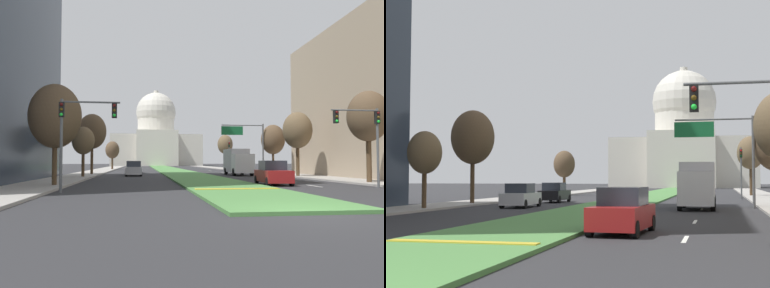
% 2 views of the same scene
% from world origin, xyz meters
% --- Properties ---
extents(ground_plane, '(288.42, 288.42, 0.00)m').
position_xyz_m(ground_plane, '(0.00, 65.55, 0.00)').
color(ground_plane, '#2B2B2D').
extents(grass_median, '(5.44, 117.99, 0.14)m').
position_xyz_m(grass_median, '(0.00, 58.99, 0.07)').
color(grass_median, '#4C8442').
rests_on(grass_median, ground_plane).
extents(median_curb_nose, '(4.89, 0.50, 0.04)m').
position_xyz_m(median_curb_nose, '(0.00, 9.74, 0.16)').
color(median_curb_nose, gold).
rests_on(median_curb_nose, grass_median).
extents(lane_dashes_right, '(0.16, 43.22, 0.01)m').
position_xyz_m(lane_dashes_right, '(6.54, 33.63, 0.00)').
color(lane_dashes_right, silver).
rests_on(lane_dashes_right, ground_plane).
extents(sidewalk_left, '(4.00, 117.99, 0.15)m').
position_xyz_m(sidewalk_left, '(-12.37, 52.44, 0.07)').
color(sidewalk_left, '#9E9991').
rests_on(sidewalk_left, ground_plane).
extents(sidewalk_right, '(4.00, 117.99, 0.15)m').
position_xyz_m(sidewalk_right, '(12.37, 52.44, 0.07)').
color(sidewalk_right, '#9E9991').
rests_on(sidewalk_right, ground_plane).
extents(capitol_building, '(32.04, 24.88, 27.87)m').
position_xyz_m(capitol_building, '(0.00, 130.41, 9.99)').
color(capitol_building, beige).
rests_on(capitol_building, ground_plane).
extents(traffic_light_near_right, '(3.34, 0.35, 5.20)m').
position_xyz_m(traffic_light_near_right, '(9.02, 11.40, 3.80)').
color(traffic_light_near_right, '#515456').
rests_on(traffic_light_near_right, ground_plane).
extents(traffic_light_far_right, '(0.28, 0.35, 5.20)m').
position_xyz_m(traffic_light_far_right, '(9.87, 54.15, 3.31)').
color(traffic_light_far_right, '#515456').
rests_on(traffic_light_far_right, ground_plane).
extents(overhead_guide_sign, '(5.57, 0.20, 6.50)m').
position_xyz_m(overhead_guide_sign, '(7.99, 35.79, 4.65)').
color(overhead_guide_sign, '#515456').
rests_on(overhead_guide_sign, ground_plane).
extents(street_tree_left_mid, '(2.29, 2.29, 5.26)m').
position_xyz_m(street_tree_left_mid, '(-11.37, 28.67, 3.79)').
color(street_tree_left_mid, '#4C3823').
rests_on(street_tree_left_mid, ground_plane).
extents(street_tree_left_far, '(3.47, 3.47, 7.57)m').
position_xyz_m(street_tree_left_far, '(-11.50, 36.84, 5.37)').
color(street_tree_left_far, '#4C3823').
rests_on(street_tree_left_far, ground_plane).
extents(street_tree_left_distant, '(2.66, 2.66, 5.53)m').
position_xyz_m(street_tree_left_distant, '(-10.96, 63.60, 3.82)').
color(street_tree_left_distant, '#4C3823').
rests_on(street_tree_left_distant, ground_plane).
extents(street_tree_right_distant, '(3.04, 3.04, 6.95)m').
position_xyz_m(street_tree_right_distant, '(11.25, 63.50, 5.02)').
color(street_tree_right_distant, '#4C3823').
rests_on(street_tree_right_distant, ground_plane).
extents(sedan_lead_stopped, '(2.14, 4.31, 1.78)m').
position_xyz_m(sedan_lead_stopped, '(4.10, 15.29, 0.83)').
color(sedan_lead_stopped, maroon).
rests_on(sedan_lead_stopped, ground_plane).
extents(sedan_midblock, '(1.96, 4.39, 1.74)m').
position_xyz_m(sedan_midblock, '(-6.31, 33.63, 0.81)').
color(sedan_midblock, '#BCBCC1').
rests_on(sedan_midblock, ground_plane).
extents(sedan_distant, '(1.97, 4.20, 1.73)m').
position_xyz_m(sedan_distant, '(-6.42, 43.06, 0.81)').
color(sedan_distant, black).
rests_on(sedan_distant, ground_plane).
extents(box_truck_delivery, '(2.40, 6.40, 3.20)m').
position_xyz_m(box_truck_delivery, '(6.26, 33.96, 1.68)').
color(box_truck_delivery, silver).
rests_on(box_truck_delivery, ground_plane).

